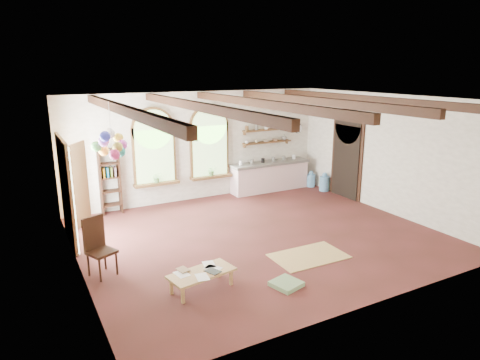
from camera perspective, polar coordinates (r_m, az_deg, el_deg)
floor at (r=10.22m, az=2.57°, el=-7.44°), size 8.00×8.00×0.00m
ceiling_beams at (r=9.49m, az=2.79°, el=10.16°), size 6.20×6.80×0.18m
window_left at (r=12.24m, az=-11.36°, el=3.99°), size 1.30×0.28×2.20m
window_right at (r=12.83m, az=-4.08°, el=4.73°), size 1.30×0.28×2.20m
left_doorway at (r=10.30m, az=-22.11°, el=-1.59°), size 0.10×1.90×2.50m
right_doorway at (r=13.34m, az=13.97°, el=2.38°), size 0.10×1.30×2.40m
kitchen_counter at (r=13.81m, az=3.97°, el=0.55°), size 2.68×0.62×0.94m
wall_shelf_lower at (r=13.74m, az=3.65°, el=5.06°), size 1.70×0.24×0.04m
wall_shelf_upper at (r=13.68m, az=3.68°, el=6.71°), size 1.70×0.24×0.04m
wall_clock at (r=14.44m, az=7.77°, el=6.83°), size 0.32×0.04×0.32m
bookshelf at (r=11.99m, az=-16.96°, el=-0.18°), size 0.53×0.32×1.80m
coffee_table at (r=7.82m, az=-5.14°, el=-12.37°), size 1.27×0.75×0.34m
side_chair at (r=8.68m, az=-18.00°, el=-9.97°), size 0.60×0.60×1.15m
floor_mat at (r=9.27m, az=9.15°, el=-9.98°), size 1.57×0.99×0.02m
floor_cushion at (r=8.06m, az=6.20°, el=-13.61°), size 0.59×0.59×0.08m
water_jug_a at (r=14.46m, az=9.43°, el=0.03°), size 0.28×0.28×0.54m
water_jug_b at (r=14.03m, az=11.18°, el=-0.38°), size 0.31×0.31×0.61m
balloon_cluster at (r=9.21m, az=-16.80°, el=4.55°), size 0.74×0.77×1.14m
table_book at (r=7.85m, az=-8.18°, el=-11.95°), size 0.23×0.29×0.02m
tablet at (r=7.80m, az=-3.65°, el=-12.05°), size 0.28×0.33×0.01m
potted_plant_left at (r=12.31m, az=-11.03°, el=0.34°), size 0.27×0.23×0.30m
potted_plant_right at (r=12.90m, az=-3.82°, el=1.24°), size 0.27×0.23×0.30m
shelf_cup_a at (r=13.35m, az=0.91°, el=5.10°), size 0.12×0.10×0.10m
shelf_cup_b at (r=13.52m, az=2.21°, el=5.20°), size 0.10×0.10×0.09m
shelf_bowl_a at (r=13.71m, az=3.47°, el=5.23°), size 0.22×0.22×0.05m
shelf_bowl_b at (r=13.89m, az=4.71°, el=5.35°), size 0.20×0.20×0.06m
shelf_vase at (r=14.07m, az=5.91°, el=5.71°), size 0.18×0.18×0.19m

